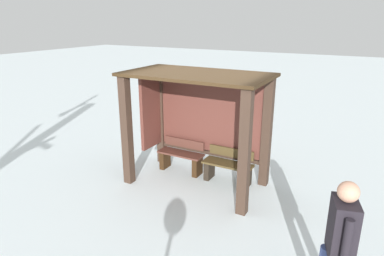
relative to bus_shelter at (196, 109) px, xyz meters
name	(u,v)px	position (x,y,z in m)	size (l,w,h in m)	color
ground_plane	(196,183)	(0.12, -0.23, -1.58)	(60.00, 60.00, 0.00)	white
bus_shelter	(196,109)	(0.00, 0.00, 0.00)	(2.90, 1.60, 2.38)	#3B2A20
bench_left_inside	(181,157)	(-0.46, 0.14, -1.24)	(1.07, 0.37, 0.74)	#552F25
bench_center_inside	(228,168)	(0.71, 0.14, -1.25)	(1.07, 0.40, 0.74)	#4A3B1F
person_walking	(341,241)	(3.14, -2.46, -0.55)	(0.44, 0.60, 1.76)	black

